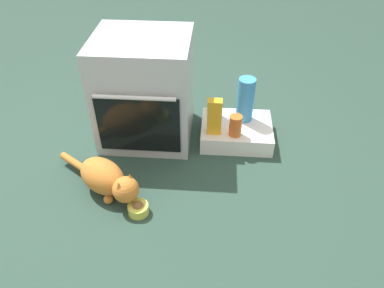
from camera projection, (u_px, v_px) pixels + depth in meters
ground at (145, 179)px, 2.20m from camera, size 8.00×8.00×0.00m
oven at (145, 90)px, 2.33m from camera, size 0.58×0.56×0.69m
pantry_cabinet at (236, 131)px, 2.47m from camera, size 0.46×0.37×0.12m
food_bowl at (138, 208)px, 1.98m from camera, size 0.11×0.11×0.08m
cat at (107, 179)px, 2.05m from camera, size 0.56×0.41×0.21m
water_bottle at (245, 100)px, 2.39m from camera, size 0.11×0.11×0.30m
juice_carton at (214, 117)px, 2.29m from camera, size 0.09×0.06×0.24m
sauce_jar at (235, 126)px, 2.30m from camera, size 0.08×0.08×0.14m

